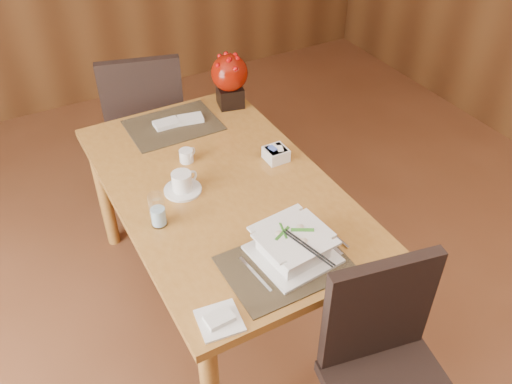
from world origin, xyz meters
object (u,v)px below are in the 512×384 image
bread_plate (219,321)px  far_chair (145,120)px  sugar_caddy (276,154)px  berry_decor (230,78)px  soup_setting (293,246)px  creamer_jug (186,156)px  near_chair (387,365)px  dining_table (221,201)px  coffee_cup (182,184)px  water_glass (158,210)px

bread_plate → far_chair: size_ratio=0.14×
sugar_caddy → berry_decor: berry_decor is taller
soup_setting → berry_decor: berry_decor is taller
creamer_jug → near_chair: near_chair is taller
sugar_caddy → far_chair: (-0.33, 0.94, -0.22)m
dining_table → sugar_caddy: (0.31, 0.05, 0.13)m
berry_decor → far_chair: berry_decor is taller
soup_setting → bread_plate: bearing=-165.0°
coffee_cup → creamer_jug: bearing=62.4°
dining_table → bread_plate: (-0.33, -0.66, 0.10)m
soup_setting → creamer_jug: bearing=92.6°
dining_table → soup_setting: bearing=-84.8°
creamer_jug → near_chair: (0.24, -1.20, -0.25)m
dining_table → berry_decor: (0.35, 0.60, 0.26)m
dining_table → water_glass: water_glass is taller
coffee_cup → creamer_jug: size_ratio=1.97×
berry_decor → near_chair: (-0.17, -1.56, -0.38)m
water_glass → berry_decor: size_ratio=0.52×
dining_table → far_chair: 0.99m
creamer_jug → berry_decor: size_ratio=0.29×
dining_table → soup_setting: size_ratio=4.91×
bread_plate → far_chair: bearing=79.5°
soup_setting → far_chair: bearing=86.9°
dining_table → far_chair: size_ratio=1.52×
sugar_caddy → near_chair: 1.05m
soup_setting → water_glass: 0.56m
soup_setting → berry_decor: 1.17m
soup_setting → water_glass: water_glass is taller
creamer_jug → near_chair: size_ratio=0.09×
soup_setting → bread_plate: 0.40m
soup_setting → sugar_caddy: (0.26, 0.57, -0.03)m
near_chair → creamer_jug: bearing=112.2°
dining_table → bread_plate: bread_plate is taller
near_chair → far_chair: bearing=106.6°
berry_decor → dining_table: bearing=-120.3°
bread_plate → near_chair: size_ratio=0.15×
berry_decor → soup_setting: bearing=-105.1°
coffee_cup → water_glass: (-0.16, -0.15, 0.03)m
sugar_caddy → dining_table: bearing=-171.5°
dining_table → creamer_jug: creamer_jug is taller
creamer_jug → far_chair: (0.04, 0.75, -0.22)m
creamer_jug → far_chair: far_chair is taller
creamer_jug → sugar_caddy: same height
coffee_cup → berry_decor: bearing=47.5°
berry_decor → near_chair: 1.62m
soup_setting → near_chair: 0.54m
coffee_cup → soup_setting: bearing=-69.6°
coffee_cup → water_glass: bearing=-137.2°
berry_decor → bread_plate: bearing=-118.1°
sugar_caddy → bread_plate: (-0.63, -0.71, -0.03)m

